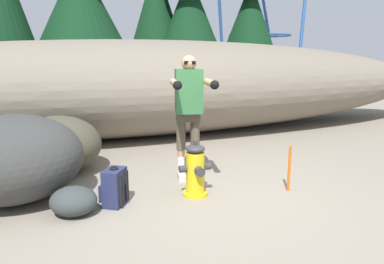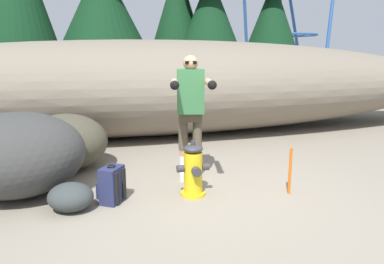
{
  "view_description": "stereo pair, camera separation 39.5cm",
  "coord_description": "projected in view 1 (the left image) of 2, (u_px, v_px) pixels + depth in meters",
  "views": [
    {
      "loc": [
        -1.68,
        -3.82,
        1.76
      ],
      "look_at": [
        -0.12,
        0.51,
        0.75
      ],
      "focal_mm": 33.74,
      "sensor_mm": 36.0,
      "label": 1
    },
    {
      "loc": [
        -1.3,
        -3.94,
        1.76
      ],
      "look_at": [
        -0.12,
        0.51,
        0.75
      ],
      "focal_mm": 33.74,
      "sensor_mm": 36.0,
      "label": 2
    }
  ],
  "objects": [
    {
      "name": "ground_plane",
      "position": [
        215.0,
        201.0,
        4.44
      ],
      "size": [
        56.0,
        56.0,
        0.04
      ],
      "primitive_type": "cube",
      "color": "gray"
    },
    {
      "name": "pine_tree_ridge_end",
      "position": [
        250.0,
        7.0,
        12.84
      ],
      "size": [
        2.27,
        2.27,
        6.25
      ],
      "color": "#47331E",
      "rests_on": "ground_plane"
    },
    {
      "name": "pine_tree_far_right",
      "position": [
        190.0,
        5.0,
        11.73
      ],
      "size": [
        2.65,
        2.65,
        6.37
      ],
      "color": "#47331E",
      "rests_on": "ground_plane"
    },
    {
      "name": "dirt_embankment",
      "position": [
        144.0,
        88.0,
        7.84
      ],
      "size": [
        15.23,
        3.2,
        2.04
      ],
      "primitive_type": "ellipsoid",
      "color": "#756B5B",
      "rests_on": "ground_plane"
    },
    {
      "name": "boulder_outlier",
      "position": [
        74.0,
        201.0,
        3.98
      ],
      "size": [
        0.69,
        0.67,
        0.32
      ],
      "primitive_type": "ellipsoid",
      "rotation": [
        0.0,
        0.0,
        2.64
      ],
      "color": "#343A3B",
      "rests_on": "ground_plane"
    },
    {
      "name": "boulder_large",
      "position": [
        13.0,
        159.0,
        4.3
      ],
      "size": [
        1.88,
        1.75,
        1.05
      ],
      "primitive_type": "ellipsoid",
      "rotation": [
        0.0,
        0.0,
        3.32
      ],
      "color": "#373837",
      "rests_on": "ground_plane"
    },
    {
      "name": "survey_stake",
      "position": [
        289.0,
        169.0,
        4.66
      ],
      "size": [
        0.04,
        0.04,
        0.6
      ],
      "primitive_type": "cylinder",
      "color": "#E55914",
      "rests_on": "ground_plane"
    },
    {
      "name": "spare_backpack",
      "position": [
        114.0,
        187.0,
        4.23
      ],
      "size": [
        0.36,
        0.36,
        0.47
      ],
      "rotation": [
        0.0,
        0.0,
        2.58
      ],
      "color": "#23284C",
      "rests_on": "ground_plane"
    },
    {
      "name": "fire_hydrant",
      "position": [
        195.0,
        171.0,
        4.5
      ],
      "size": [
        0.41,
        0.36,
        0.71
      ],
      "color": "gold",
      "rests_on": "ground_plane"
    },
    {
      "name": "utility_worker",
      "position": [
        189.0,
        103.0,
        4.9
      ],
      "size": [
        0.64,
        1.03,
        1.73
      ],
      "rotation": [
        0.0,
        0.0,
        -1.77
      ],
      "color": "beige",
      "rests_on": "ground_plane"
    },
    {
      "name": "boulder_mid",
      "position": [
        58.0,
        145.0,
        5.36
      ],
      "size": [
        1.77,
        1.78,
        0.86
      ],
      "primitive_type": "ellipsoid",
      "rotation": [
        0.0,
        0.0,
        0.68
      ],
      "color": "#413F30",
      "rests_on": "ground_plane"
    }
  ]
}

